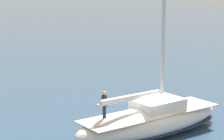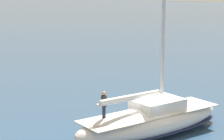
% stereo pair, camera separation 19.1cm
% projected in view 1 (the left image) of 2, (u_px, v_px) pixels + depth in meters
% --- Properties ---
extents(ground_plane, '(400.00, 400.00, 0.00)m').
position_uv_depth(ground_plane, '(151.00, 135.00, 27.34)').
color(ground_plane, '#2D4C6B').
extents(sailboat_main, '(11.44, 6.36, 15.15)m').
position_uv_depth(sailboat_main, '(151.00, 119.00, 27.16)').
color(sailboat_main, silver).
rests_on(sailboat_main, ground).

